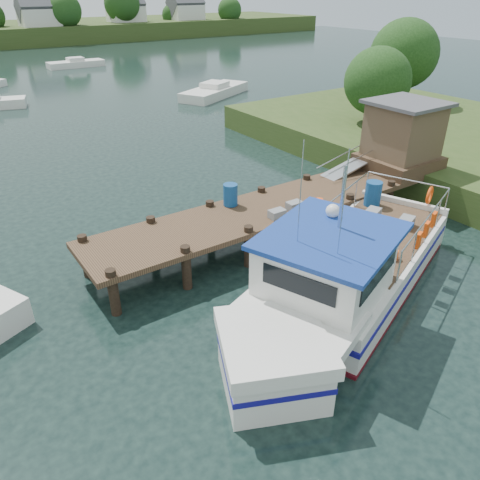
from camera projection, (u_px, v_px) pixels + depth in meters
ground_plane at (239, 247)px, 18.16m from camera, size 160.00×160.00×0.00m
dock at (363, 160)px, 20.32m from camera, size 16.60×3.00×4.78m
lobster_boat at (343, 276)px, 14.41m from camera, size 11.76×6.97×5.82m
moored_far at (76, 63)px, 57.62m from camera, size 6.67×2.27×1.13m
moored_c at (215, 91)px, 42.50m from camera, size 8.28×6.04×1.25m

